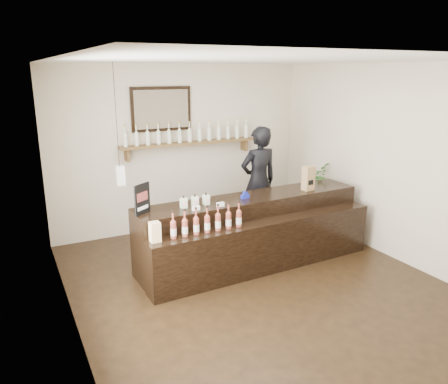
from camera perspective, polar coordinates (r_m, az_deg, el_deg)
The scene contains 10 objects.
ground at distance 5.86m, azimuth 4.07°, elevation -11.73°, with size 5.00×5.00×0.00m, color black.
room_shell at distance 5.30m, azimuth 4.42°, elevation 4.85°, with size 5.00×5.00×5.00m.
back_wall_decor at distance 7.35m, azimuth -6.32°, elevation 8.19°, with size 2.66×0.96×1.69m.
counter at distance 6.28m, azimuth 4.03°, elevation -5.32°, with size 3.43×1.01×1.11m.
promo_sign at distance 5.51m, azimuth -10.64°, elevation -0.90°, with size 0.24×0.17×0.39m.
paper_bag at distance 6.64m, azimuth 10.95°, elevation 1.78°, with size 0.18×0.15×0.36m.
tape_dispenser at distance 6.13m, azimuth 2.77°, elevation -0.47°, with size 0.13×0.06×0.10m.
side_cabinet at distance 7.77m, azimuth 11.92°, elevation -2.07°, with size 0.41×0.54×0.75m.
potted_plant at distance 7.62m, azimuth 12.16°, elevation 2.13°, with size 0.38×0.33×0.42m, color #366E2C.
shopkeeper at distance 7.23m, azimuth 4.55°, elevation 2.32°, with size 0.75×0.49×2.07m, color black.
Camera 1 is at (-2.72, -4.44, 2.68)m, focal length 35.00 mm.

